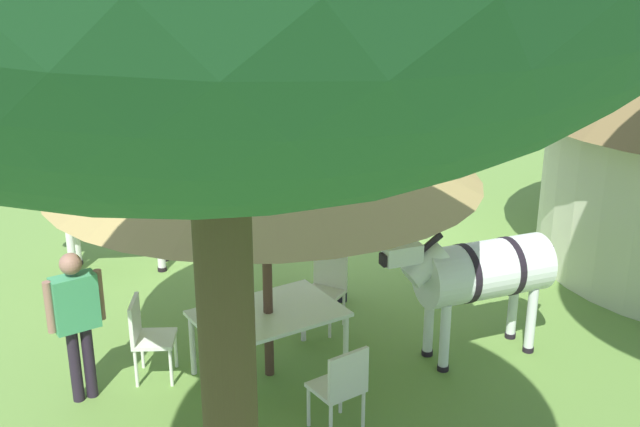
# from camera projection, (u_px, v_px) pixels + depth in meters

# --- Properties ---
(ground_plane) EXTENTS (36.00, 36.00, 0.00)m
(ground_plane) POSITION_uv_depth(u_px,v_px,m) (339.00, 248.00, 11.79)
(ground_plane) COLOR olive
(shade_umbrella) EXTENTS (4.24, 4.24, 3.27)m
(shade_umbrella) POSITION_uv_depth(u_px,v_px,m) (264.00, 125.00, 7.50)
(shade_umbrella) COLOR #452E24
(shade_umbrella) RESTS_ON ground_plane
(patio_dining_table) EXTENTS (1.63, 1.21, 0.74)m
(patio_dining_table) POSITION_uv_depth(u_px,v_px,m) (268.00, 318.00, 8.20)
(patio_dining_table) COLOR silver
(patio_dining_table) RESTS_ON ground_plane
(patio_chair_near_hut) EXTENTS (0.48, 0.46, 0.90)m
(patio_chair_near_hut) POSITION_uv_depth(u_px,v_px,m) (341.00, 385.00, 7.27)
(patio_chair_near_hut) COLOR silver
(patio_chair_near_hut) RESTS_ON ground_plane
(patio_chair_west_end) EXTENTS (0.55, 0.56, 0.90)m
(patio_chair_west_end) POSITION_uv_depth(u_px,v_px,m) (326.00, 285.00, 9.31)
(patio_chair_west_end) COLOR white
(patio_chair_west_end) RESTS_ON ground_plane
(patio_chair_east_end) EXTENTS (0.60, 0.61, 0.90)m
(patio_chair_east_end) POSITION_uv_depth(u_px,v_px,m) (146.00, 333.00, 8.20)
(patio_chair_east_end) COLOR white
(patio_chair_east_end) RESTS_ON ground_plane
(guest_beside_umbrella) EXTENTS (0.38, 0.56, 1.70)m
(guest_beside_umbrella) POSITION_uv_depth(u_px,v_px,m) (341.00, 225.00, 9.81)
(guest_beside_umbrella) COLOR black
(guest_beside_umbrella) RESTS_ON ground_plane
(guest_behind_table) EXTENTS (0.57, 0.25, 1.59)m
(guest_behind_table) POSITION_uv_depth(u_px,v_px,m) (76.00, 313.00, 7.67)
(guest_behind_table) COLOR black
(guest_behind_table) RESTS_ON ground_plane
(standing_watcher) EXTENTS (0.55, 0.43, 1.75)m
(standing_watcher) POSITION_uv_depth(u_px,v_px,m) (291.00, 134.00, 14.08)
(standing_watcher) COLOR black
(standing_watcher) RESTS_ON ground_plane
(striped_lounge_chair) EXTENTS (0.93, 0.78, 0.65)m
(striped_lounge_chair) POSITION_uv_depth(u_px,v_px,m) (376.00, 185.00, 13.87)
(striped_lounge_chair) COLOR #287ABB
(striped_lounge_chair) RESTS_ON ground_plane
(zebra_nearest_camera) EXTENTS (1.10, 2.03, 1.50)m
(zebra_nearest_camera) POSITION_uv_depth(u_px,v_px,m) (271.00, 171.00, 12.21)
(zebra_nearest_camera) COLOR silver
(zebra_nearest_camera) RESTS_ON ground_plane
(zebra_by_umbrella) EXTENTS (2.05, 1.08, 1.54)m
(zebra_by_umbrella) POSITION_uv_depth(u_px,v_px,m) (480.00, 272.00, 8.48)
(zebra_by_umbrella) COLOR silver
(zebra_by_umbrella) RESTS_ON ground_plane
(zebra_toward_hut) EXTENTS (1.96, 1.52, 1.57)m
(zebra_toward_hut) POSITION_uv_depth(u_px,v_px,m) (110.00, 199.00, 10.75)
(zebra_toward_hut) COLOR silver
(zebra_toward_hut) RESTS_ON ground_plane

